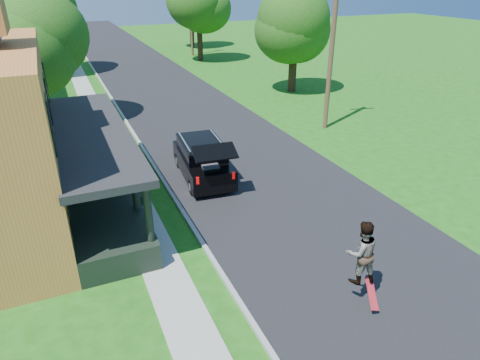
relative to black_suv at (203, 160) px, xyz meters
name	(u,v)px	position (x,y,z in m)	size (l,w,h in m)	color
ground	(333,245)	(2.28, -6.78, -0.85)	(140.00, 140.00, 0.00)	#1C5410
street	(173,100)	(2.28, 13.22, -0.85)	(8.00, 120.00, 0.02)	black
curb	(116,106)	(-1.77, 13.22, -0.85)	(0.15, 120.00, 0.12)	#9A9B96
sidewalk	(93,109)	(-3.32, 13.22, -0.85)	(1.30, 120.00, 0.03)	#A09F98
front_walk	(27,219)	(-7.22, -0.78, -0.85)	(6.50, 1.20, 0.03)	#A09F98
black_suv	(203,160)	(0.00, 0.00, 0.00)	(2.23, 4.92, 2.23)	black
skateboarder	(362,252)	(1.28, -9.25, 0.74)	(1.00, 0.84, 1.85)	black
skateboard	(372,294)	(1.46, -9.66, -0.41)	(0.49, 0.74, 0.62)	#A60E17
tree_left_mid	(28,41)	(-6.31, 9.90, 4.11)	(5.57, 5.48, 7.93)	black
tree_left_far	(29,1)	(-6.11, 25.84, 5.29)	(7.82, 7.57, 9.67)	black
tree_right_near	(294,22)	(11.33, 12.00, 4.18)	(6.49, 6.06, 7.71)	black
tree_right_mid	(198,4)	(9.09, 27.17, 4.65)	(6.95, 6.75, 8.59)	black
tree_right_far	(190,2)	(10.89, 35.45, 4.35)	(5.59, 5.65, 7.87)	black
utility_pole_near	(332,44)	(8.84, 3.60, 3.93)	(1.65, 0.52, 9.27)	#513325
utility_pole_far	(191,13)	(9.28, 30.26, 3.52)	(1.53, 0.26, 8.47)	#513325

